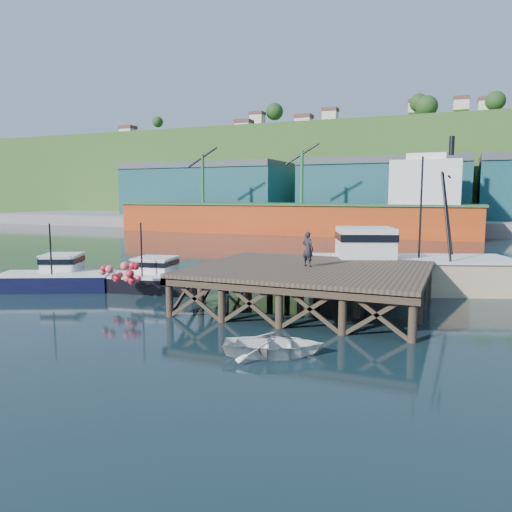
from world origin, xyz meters
The scene contains 12 objects.
ground centered at (0.00, 0.00, 0.00)m, with size 300.00×300.00×0.00m, color black.
wharf centered at (5.50, -0.19, 1.94)m, with size 12.00×10.00×2.62m.
far_quay centered at (0.00, 70.00, 1.00)m, with size 160.00×40.00×2.00m, color gray.
warehouse_left centered at (-35.00, 65.00, 6.50)m, with size 32.00×16.00×9.00m, color #1B585B.
warehouse_mid centered at (0.00, 65.00, 6.50)m, with size 28.00×16.00×9.00m, color #1B585B.
cargo_ship centered at (-8.46, 48.00, 3.31)m, with size 55.50×10.00×13.75m.
hillside centered at (0.00, 100.00, 11.00)m, with size 220.00×50.00×22.00m, color #2D511E.
boat_navy centered at (-10.50, -1.38, 0.85)m, with size 7.13×5.08×4.21m.
boat_black centered at (-5.04, 0.60, 0.78)m, with size 7.22×6.01×4.27m.
trawler centered at (9.67, 6.50, 1.69)m, with size 12.99×8.30×8.19m.
dinghy centered at (6.59, -8.34, 0.39)m, with size 2.67×3.73×0.77m, color white.
dockworker centered at (5.32, 0.22, 3.06)m, with size 0.68×0.45×1.86m, color black.
Camera 1 is at (12.88, -25.16, 5.92)m, focal length 35.00 mm.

